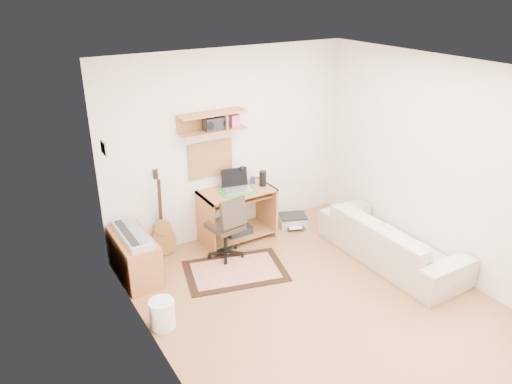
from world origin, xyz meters
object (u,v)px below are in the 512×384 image
cabinet (135,257)px  task_chair (225,226)px  sofa (392,233)px  printer (293,220)px  desk (237,215)px

cabinet → task_chair: bearing=-7.3°
task_chair → sofa: (1.79, -1.19, -0.05)m
cabinet → printer: bearing=2.7°
task_chair → printer: size_ratio=2.23×
cabinet → printer: size_ratio=2.24×
sofa → desk: bearing=43.2°
sofa → task_chair: bearing=56.2°
desk → sofa: size_ratio=0.50×
task_chair → cabinet: 1.19m
cabinet → printer: cabinet is taller
printer → sofa: size_ratio=0.20×
task_chair → cabinet: (-1.17, 0.15, -0.17)m
cabinet → printer: (2.45, 0.12, -0.19)m
sofa → printer: bearing=19.4°
cabinet → sofa: sofa is taller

